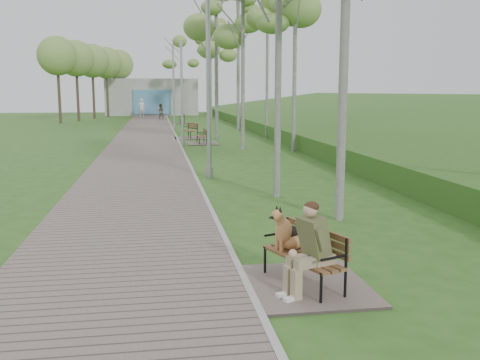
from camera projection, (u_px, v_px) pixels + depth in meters
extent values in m
plane|color=#2D531B|center=(217.00, 222.00, 10.83)|extent=(120.00, 120.00, 0.00)
cube|color=slate|center=(146.00, 136.00, 31.51)|extent=(3.50, 67.00, 0.04)
cube|color=#999993|center=(176.00, 136.00, 31.78)|extent=(0.10, 67.00, 0.05)
cube|color=#42732A|center=(377.00, 135.00, 32.16)|extent=(14.00, 70.00, 1.60)
cube|color=#9E9E99|center=(152.00, 97.00, 59.97)|extent=(10.00, 5.00, 4.00)
cube|color=#5086B3|center=(152.00, 102.00, 57.52)|extent=(4.00, 0.20, 2.60)
cube|color=slate|center=(305.00, 285.00, 7.26)|extent=(1.66, 1.84, 0.04)
cube|color=brown|center=(302.00, 258.00, 7.18)|extent=(0.88, 1.44, 0.04)
cube|color=brown|center=(316.00, 237.00, 7.25)|extent=(0.52, 1.30, 0.30)
cube|color=slate|center=(203.00, 144.00, 26.97)|extent=(1.54, 1.71, 0.04)
cube|color=brown|center=(201.00, 136.00, 26.90)|extent=(0.41, 1.29, 0.03)
cube|color=brown|center=(205.00, 132.00, 26.90)|extent=(0.06, 1.28, 0.28)
cube|color=slate|center=(190.00, 138.00, 30.18)|extent=(1.73, 1.93, 0.04)
cube|color=brown|center=(189.00, 131.00, 30.11)|extent=(0.87, 1.51, 0.04)
cube|color=brown|center=(193.00, 126.00, 30.17)|extent=(0.49, 1.38, 0.32)
cube|color=slate|center=(182.00, 123.00, 44.38)|extent=(1.54, 1.71, 0.04)
cube|color=brown|center=(182.00, 119.00, 44.31)|extent=(0.46, 1.30, 0.03)
cube|color=brown|center=(184.00, 116.00, 44.32)|extent=(0.11, 1.28, 0.28)
cylinder|color=#999CA1|center=(209.00, 172.00, 16.37)|extent=(0.23, 0.23, 0.34)
cylinder|color=#999CA1|center=(209.00, 83.00, 15.93)|extent=(0.14, 0.14, 5.73)
cylinder|color=#999CA1|center=(183.00, 143.00, 26.14)|extent=(0.19, 0.19, 0.29)
cylinder|color=#999CA1|center=(182.00, 96.00, 25.77)|extent=(0.12, 0.12, 4.82)
cylinder|color=#999CA1|center=(181.00, 44.00, 25.37)|extent=(0.17, 0.17, 0.24)
cylinder|color=#999CA1|center=(174.00, 126.00, 38.24)|extent=(0.23, 0.23, 0.34)
cylinder|color=#999CA1|center=(174.00, 88.00, 37.80)|extent=(0.14, 0.14, 5.69)
cylinder|color=#999CA1|center=(173.00, 46.00, 37.33)|extent=(0.20, 0.20, 0.28)
imported|color=white|center=(142.00, 108.00, 54.79)|extent=(0.74, 0.51, 1.93)
imported|color=gray|center=(160.00, 112.00, 49.93)|extent=(0.75, 0.58, 1.52)
cylinder|color=silver|center=(345.00, 11.00, 10.35)|extent=(0.18, 0.18, 8.33)
cylinder|color=silver|center=(279.00, 28.00, 12.80)|extent=(0.19, 0.19, 8.26)
cylinder|color=silver|center=(295.00, 47.00, 22.77)|extent=(0.19, 0.19, 8.98)
cylinder|color=silver|center=(243.00, 66.00, 23.88)|extent=(0.16, 0.16, 7.47)
ellipsoid|color=#7B9D4C|center=(243.00, 11.00, 23.49)|extent=(2.24, 2.24, 3.29)
cylinder|color=silver|center=(267.00, 60.00, 29.45)|extent=(0.18, 0.18, 8.72)
ellipsoid|color=#7B9D4C|center=(268.00, 7.00, 28.99)|extent=(2.54, 2.54, 3.83)
cylinder|color=silver|center=(216.00, 63.00, 29.03)|extent=(0.17, 0.17, 8.29)
ellipsoid|color=#7B9D4C|center=(216.00, 12.00, 28.59)|extent=(2.46, 2.46, 3.65)
cylinder|color=silver|center=(238.00, 50.00, 35.27)|extent=(0.19, 0.19, 10.62)
cylinder|color=silver|center=(217.00, 73.00, 42.55)|extent=(0.18, 0.18, 8.22)
ellipsoid|color=#7B9D4C|center=(217.00, 39.00, 42.12)|extent=(2.61, 2.61, 3.62)
cylinder|color=silver|center=(211.00, 69.00, 47.00)|extent=(0.17, 0.17, 9.12)
ellipsoid|color=#7B9D4C|center=(211.00, 35.00, 46.52)|extent=(2.41, 2.41, 4.01)
cylinder|color=silver|center=(181.00, 77.00, 54.66)|extent=(0.18, 0.18, 8.16)
ellipsoid|color=#7B9D4C|center=(181.00, 51.00, 54.23)|extent=(2.53, 2.53, 3.59)
cylinder|color=silver|center=(215.00, 76.00, 51.67)|extent=(0.18, 0.18, 8.11)
ellipsoid|color=#7B9D4C|center=(215.00, 49.00, 51.25)|extent=(2.62, 2.62, 3.57)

